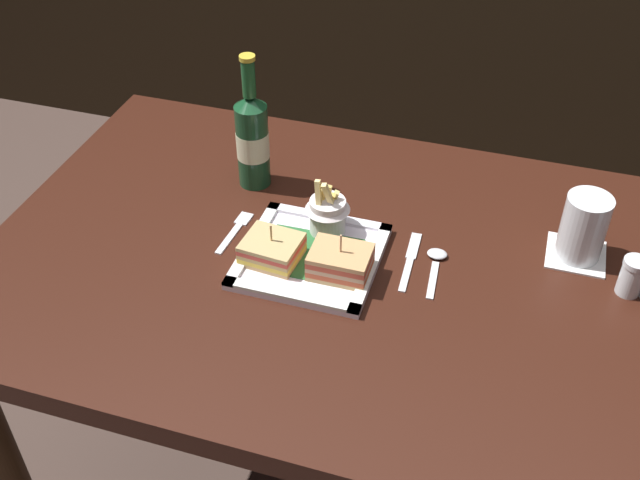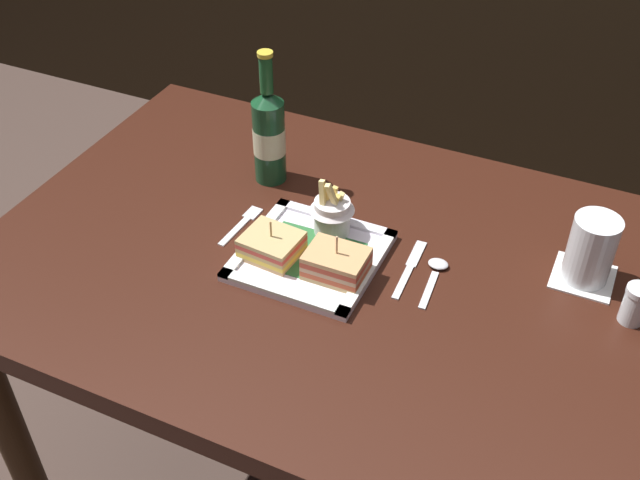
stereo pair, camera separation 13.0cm
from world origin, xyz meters
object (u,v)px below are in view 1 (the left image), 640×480
(square_plate, at_px, (311,257))
(knife, at_px, (410,259))
(sandwich_half_left, at_px, (272,249))
(fork, at_px, (236,230))
(salt_shaker, at_px, (631,278))
(sandwich_half_right, at_px, (340,262))
(spoon, at_px, (436,260))
(dining_table, at_px, (329,296))
(fries_cup, at_px, (328,210))
(beer_bottle, at_px, (252,138))
(water_glass, at_px, (582,231))

(square_plate, height_order, knife, square_plate)
(sandwich_half_left, bearing_deg, fork, 146.10)
(salt_shaker, bearing_deg, knife, -175.90)
(square_plate, relative_size, salt_shaker, 3.42)
(sandwich_half_right, distance_m, salt_shaker, 0.47)
(spoon, bearing_deg, knife, -173.78)
(dining_table, relative_size, fries_cup, 10.53)
(sandwich_half_left, xyz_separation_m, spoon, (0.27, 0.08, -0.03))
(knife, bearing_deg, sandwich_half_left, -160.64)
(sandwich_half_right, bearing_deg, salt_shaker, 12.78)
(square_plate, height_order, fork, square_plate)
(fork, bearing_deg, salt_shaker, 3.50)
(square_plate, height_order, spoon, square_plate)
(sandwich_half_right, bearing_deg, square_plate, 155.55)
(spoon, relative_size, salt_shaker, 1.83)
(square_plate, relative_size, beer_bottle, 0.87)
(water_glass, bearing_deg, dining_table, -162.48)
(dining_table, bearing_deg, beer_bottle, 139.96)
(sandwich_half_right, xyz_separation_m, fork, (-0.21, 0.06, -0.03))
(sandwich_half_left, xyz_separation_m, knife, (0.22, 0.08, -0.03))
(dining_table, height_order, water_glass, water_glass)
(salt_shaker, bearing_deg, beer_bottle, 170.96)
(dining_table, bearing_deg, water_glass, 17.52)
(sandwich_half_left, height_order, water_glass, water_glass)
(water_glass, bearing_deg, sandwich_half_right, -155.14)
(sandwich_half_right, distance_m, fries_cup, 0.12)
(sandwich_half_left, distance_m, water_glass, 0.53)
(square_plate, height_order, water_glass, water_glass)
(beer_bottle, bearing_deg, dining_table, -40.04)
(sandwich_half_right, xyz_separation_m, spoon, (0.15, 0.08, -0.03))
(fries_cup, relative_size, salt_shaker, 1.66)
(sandwich_half_left, relative_size, fries_cup, 0.89)
(fries_cup, bearing_deg, dining_table, -70.13)
(water_glass, distance_m, salt_shaker, 0.11)
(knife, bearing_deg, fries_cup, 172.46)
(fork, height_order, salt_shaker, salt_shaker)
(beer_bottle, height_order, fork, beer_bottle)
(salt_shaker, bearing_deg, fries_cup, -179.45)
(water_glass, xyz_separation_m, knife, (-0.27, -0.10, -0.05))
(dining_table, xyz_separation_m, sandwich_half_left, (-0.09, -0.05, 0.13))
(dining_table, height_order, beer_bottle, beer_bottle)
(fork, bearing_deg, square_plate, -13.05)
(sandwich_half_right, height_order, beer_bottle, beer_bottle)
(sandwich_half_left, bearing_deg, water_glass, 19.33)
(salt_shaker, bearing_deg, sandwich_half_left, -169.81)
(fork, bearing_deg, water_glass, 10.64)
(fries_cup, relative_size, knife, 0.72)
(sandwich_half_left, xyz_separation_m, salt_shaker, (0.58, 0.10, 0.00))
(water_glass, bearing_deg, sandwich_half_left, -160.67)
(fries_cup, height_order, spoon, fries_cup)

